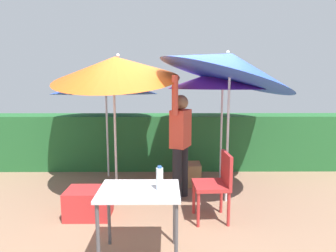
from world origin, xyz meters
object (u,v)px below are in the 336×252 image
person_vendor (181,139)px  folding_table (139,198)px  umbrella_orange (116,68)px  umbrella_yellow (229,65)px  crate_cardboard (189,174)px  chair_plastic (216,182)px  umbrella_rainbow (105,85)px  bottle_water (160,178)px  umbrella_navy (223,79)px  cooler_box (89,203)px

person_vendor → folding_table: bearing=-107.6°
umbrella_orange → folding_table: umbrella_orange is taller
umbrella_yellow → crate_cardboard: 2.02m
umbrella_yellow → folding_table: (-1.16, -1.47, -1.38)m
person_vendor → chair_plastic: size_ratio=2.11×
person_vendor → crate_cardboard: (0.18, 0.63, -0.74)m
umbrella_rainbow → crate_cardboard: (1.52, -0.49, -1.54)m
chair_plastic → bottle_water: bottle_water is taller
umbrella_navy → umbrella_yellow: bearing=-95.9°
umbrella_rainbow → umbrella_yellow: (2.02, -1.17, 0.29)m
umbrella_orange → chair_plastic: bearing=-29.4°
umbrella_navy → folding_table: (-1.26, -2.36, -1.20)m
crate_cardboard → folding_table: size_ratio=0.50×
umbrella_orange → umbrella_yellow: (1.64, -0.16, 0.03)m
folding_table → umbrella_rainbow: bearing=107.9°
chair_plastic → umbrella_rainbow: bearing=134.6°
cooler_box → crate_cardboard: (1.43, 1.22, 0.00)m
umbrella_yellow → umbrella_navy: bearing=84.1°
umbrella_navy → cooler_box: (-2.02, -1.43, -1.66)m
person_vendor → bottle_water: size_ratio=7.83×
folding_table → bottle_water: size_ratio=3.33×
umbrella_orange → person_vendor: size_ratio=1.27×
folding_table → bottle_water: bearing=-1.0°
chair_plastic → cooler_box: size_ratio=1.52×
umbrella_navy → crate_cardboard: size_ratio=5.12×
umbrella_orange → folding_table: size_ratio=2.99×
chair_plastic → folding_table: bearing=-137.4°
bottle_water → crate_cardboard: bearing=77.9°
umbrella_rainbow → cooler_box: (0.08, -1.71, -1.54)m
umbrella_yellow → cooler_box: size_ratio=4.26×
crate_cardboard → umbrella_rainbow: bearing=162.2°
umbrella_navy → bottle_water: size_ratio=8.59×
umbrella_rainbow → crate_cardboard: bearing=-17.8°
person_vendor → umbrella_orange: bearing=173.7°
cooler_box → bottle_water: bottle_water is taller
umbrella_rainbow → chair_plastic: 2.80m
umbrella_orange → person_vendor: bearing=-6.3°
crate_cardboard → bottle_water: bottle_water is taller
umbrella_orange → umbrella_yellow: size_ratio=0.96×
umbrella_orange → bottle_water: bearing=-67.4°
umbrella_rainbow → bottle_water: (1.06, -2.64, -0.88)m
cooler_box → crate_cardboard: bearing=40.4°
umbrella_orange → crate_cardboard: umbrella_orange is taller
umbrella_orange → folding_table: (0.48, -1.63, -1.35)m
cooler_box → umbrella_orange: bearing=67.4°
umbrella_yellow → person_vendor: bearing=175.8°
folding_table → bottle_water: 0.29m
umbrella_navy → crate_cardboard: 1.77m
umbrella_yellow → chair_plastic: 1.66m
umbrella_navy → folding_table: bearing=-118.0°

